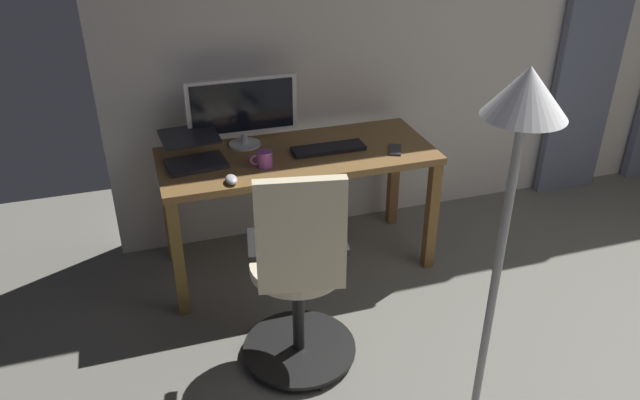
{
  "coord_description": "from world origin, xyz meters",
  "views": [
    {
      "loc": [
        2.58,
        0.76,
        2.17
      ],
      "look_at": [
        1.81,
        -1.68,
        0.76
      ],
      "focal_mm": 34.87,
      "sensor_mm": 36.0,
      "label": 1
    }
  ],
  "objects_px": {
    "office_chair": "(299,281)",
    "computer_monitor": "(242,108)",
    "computer_mouse": "(231,179)",
    "mug_coffee": "(264,159)",
    "laptop": "(194,153)",
    "desk": "(297,168)",
    "computer_keyboard": "(328,149)",
    "floor_lamp": "(511,190)",
    "cell_phone_face_up": "(395,150)"
  },
  "relations": [
    {
      "from": "office_chair",
      "to": "computer_monitor",
      "type": "xyz_separation_m",
      "value": [
        0.02,
        -1.05,
        0.45
      ]
    },
    {
      "from": "computer_mouse",
      "to": "mug_coffee",
      "type": "xyz_separation_m",
      "value": [
        -0.2,
        -0.13,
        0.03
      ]
    },
    {
      "from": "laptop",
      "to": "mug_coffee",
      "type": "height_order",
      "value": "laptop"
    },
    {
      "from": "desk",
      "to": "computer_keyboard",
      "type": "bearing_deg",
      "value": 172.93
    },
    {
      "from": "computer_keyboard",
      "to": "laptop",
      "type": "height_order",
      "value": "laptop"
    },
    {
      "from": "desk",
      "to": "floor_lamp",
      "type": "relative_size",
      "value": 0.92
    },
    {
      "from": "computer_keyboard",
      "to": "laptop",
      "type": "bearing_deg",
      "value": -5.52
    },
    {
      "from": "computer_monitor",
      "to": "laptop",
      "type": "distance_m",
      "value": 0.38
    },
    {
      "from": "cell_phone_face_up",
      "to": "mug_coffee",
      "type": "height_order",
      "value": "mug_coffee"
    },
    {
      "from": "laptop",
      "to": "computer_monitor",
      "type": "bearing_deg",
      "value": -160.31
    },
    {
      "from": "computer_monitor",
      "to": "floor_lamp",
      "type": "bearing_deg",
      "value": 105.65
    },
    {
      "from": "desk",
      "to": "cell_phone_face_up",
      "type": "height_order",
      "value": "cell_phone_face_up"
    },
    {
      "from": "floor_lamp",
      "to": "computer_keyboard",
      "type": "bearing_deg",
      "value": -87.41
    },
    {
      "from": "computer_monitor",
      "to": "mug_coffee",
      "type": "height_order",
      "value": "computer_monitor"
    },
    {
      "from": "computer_monitor",
      "to": "computer_mouse",
      "type": "distance_m",
      "value": 0.51
    },
    {
      "from": "computer_keyboard",
      "to": "floor_lamp",
      "type": "bearing_deg",
      "value": 92.59
    },
    {
      "from": "cell_phone_face_up",
      "to": "floor_lamp",
      "type": "relative_size",
      "value": 0.09
    },
    {
      "from": "laptop",
      "to": "floor_lamp",
      "type": "bearing_deg",
      "value": 110.09
    },
    {
      "from": "desk",
      "to": "laptop",
      "type": "relative_size",
      "value": 4.38
    },
    {
      "from": "computer_monitor",
      "to": "computer_mouse",
      "type": "height_order",
      "value": "computer_monitor"
    },
    {
      "from": "computer_monitor",
      "to": "laptop",
      "type": "bearing_deg",
      "value": 25.71
    },
    {
      "from": "office_chair",
      "to": "laptop",
      "type": "bearing_deg",
      "value": 120.39
    },
    {
      "from": "desk",
      "to": "floor_lamp",
      "type": "xyz_separation_m",
      "value": [
        -0.25,
        1.6,
        0.63
      ]
    },
    {
      "from": "laptop",
      "to": "desk",
      "type": "bearing_deg",
      "value": 168.95
    },
    {
      "from": "desk",
      "to": "computer_keyboard",
      "type": "height_order",
      "value": "computer_keyboard"
    },
    {
      "from": "office_chair",
      "to": "cell_phone_face_up",
      "type": "relative_size",
      "value": 7.5
    },
    {
      "from": "computer_mouse",
      "to": "cell_phone_face_up",
      "type": "distance_m",
      "value": 0.95
    },
    {
      "from": "computer_mouse",
      "to": "computer_monitor",
      "type": "bearing_deg",
      "value": -109.62
    },
    {
      "from": "cell_phone_face_up",
      "to": "computer_keyboard",
      "type": "bearing_deg",
      "value": 6.82
    },
    {
      "from": "office_chair",
      "to": "laptop",
      "type": "distance_m",
      "value": 1.0
    },
    {
      "from": "desk",
      "to": "laptop",
      "type": "xyz_separation_m",
      "value": [
        0.56,
        -0.05,
        0.15
      ]
    },
    {
      "from": "floor_lamp",
      "to": "cell_phone_face_up",
      "type": "bearing_deg",
      "value": -100.97
    },
    {
      "from": "desk",
      "to": "mug_coffee",
      "type": "xyz_separation_m",
      "value": [
        0.21,
        0.12,
        0.14
      ]
    },
    {
      "from": "computer_monitor",
      "to": "cell_phone_face_up",
      "type": "relative_size",
      "value": 4.3
    },
    {
      "from": "computer_keyboard",
      "to": "laptop",
      "type": "relative_size",
      "value": 1.17
    },
    {
      "from": "computer_monitor",
      "to": "computer_keyboard",
      "type": "xyz_separation_m",
      "value": [
        -0.43,
        0.22,
        -0.21
      ]
    },
    {
      "from": "desk",
      "to": "office_chair",
      "type": "bearing_deg",
      "value": 74.62
    },
    {
      "from": "desk",
      "to": "computer_monitor",
      "type": "height_order",
      "value": "computer_monitor"
    },
    {
      "from": "computer_keyboard",
      "to": "cell_phone_face_up",
      "type": "xyz_separation_m",
      "value": [
        -0.36,
        0.11,
        -0.01
      ]
    },
    {
      "from": "office_chair",
      "to": "floor_lamp",
      "type": "distance_m",
      "value": 1.18
    },
    {
      "from": "computer_keyboard",
      "to": "computer_monitor",
      "type": "bearing_deg",
      "value": -26.81
    },
    {
      "from": "desk",
      "to": "computer_mouse",
      "type": "relative_size",
      "value": 15.34
    },
    {
      "from": "computer_keyboard",
      "to": "mug_coffee",
      "type": "height_order",
      "value": "mug_coffee"
    },
    {
      "from": "office_chair",
      "to": "computer_keyboard",
      "type": "height_order",
      "value": "office_chair"
    },
    {
      "from": "office_chair",
      "to": "computer_mouse",
      "type": "distance_m",
      "value": 0.68
    },
    {
      "from": "cell_phone_face_up",
      "to": "office_chair",
      "type": "bearing_deg",
      "value": 67.56
    },
    {
      "from": "computer_mouse",
      "to": "cell_phone_face_up",
      "type": "height_order",
      "value": "computer_mouse"
    },
    {
      "from": "desk",
      "to": "laptop",
      "type": "height_order",
      "value": "laptop"
    },
    {
      "from": "mug_coffee",
      "to": "desk",
      "type": "bearing_deg",
      "value": -150.86
    },
    {
      "from": "desk",
      "to": "computer_mouse",
      "type": "xyz_separation_m",
      "value": [
        0.41,
        0.25,
        0.11
      ]
    }
  ]
}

